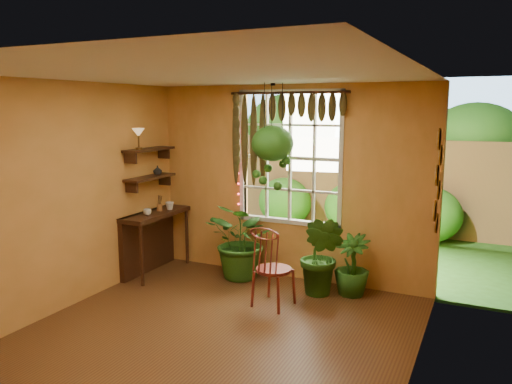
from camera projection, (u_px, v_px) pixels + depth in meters
floor at (207, 342)px, 5.14m from camera, size 4.50×4.50×0.00m
ceiling at (202, 74)px, 4.68m from camera, size 4.50×4.50×0.00m
wall_back at (289, 183)px, 6.91m from camera, size 4.00×0.00×4.00m
wall_left at (56, 198)px, 5.76m from camera, size 0.00×4.50×4.50m
wall_right at (415, 237)px, 4.06m from camera, size 0.00×4.50×4.50m
window at (290, 158)px, 6.88m from camera, size 1.52×0.10×1.86m
valance_vine at (281, 116)px, 6.71m from camera, size 1.70×0.12×1.10m
string_lights at (238, 153)px, 7.11m from camera, size 0.03×0.03×1.54m
wall_plates at (437, 183)px, 5.63m from camera, size 0.04×0.32×1.10m
counter_ledge at (150, 235)px, 7.28m from camera, size 0.40×1.20×0.90m
shelf_lower at (150, 177)px, 7.12m from camera, size 0.25×0.90×0.04m
shelf_upper at (149, 149)px, 7.05m from camera, size 0.25×0.90×0.04m
backyard at (377, 158)px, 10.94m from camera, size 14.00×10.00×12.00m
windsor_chair at (272, 280)px, 6.02m from camera, size 0.49×0.52×1.16m
potted_plant_left at (244, 241)px, 6.96m from camera, size 1.23×1.15×1.09m
potted_plant_mid at (322, 256)px, 6.33m from camera, size 0.70×0.63×1.06m
potted_plant_right at (352, 265)px, 6.38m from camera, size 0.56×0.56×0.80m
hanging_basket at (273, 147)px, 6.55m from camera, size 0.56×0.56×1.40m
cup_a at (147, 212)px, 6.97m from camera, size 0.14×0.14×0.09m
cup_b at (170, 206)px, 7.34m from camera, size 0.16×0.16×0.11m
brush_jar at (159, 203)px, 7.24m from camera, size 0.08×0.08×0.29m
shelf_vase at (158, 170)px, 7.26m from camera, size 0.17×0.17×0.13m
tiffany_lamp at (138, 134)px, 6.79m from camera, size 0.17×0.17×0.29m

